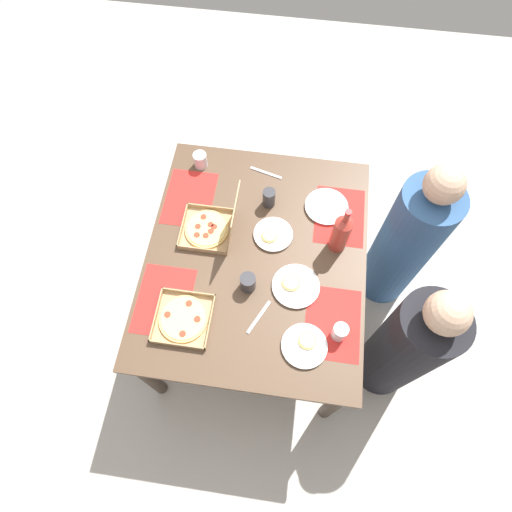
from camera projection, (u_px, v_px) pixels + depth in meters
name	position (u px, v px, depth m)	size (l,w,h in m)	color
ground_plane	(256.00, 306.00, 2.87)	(6.00, 6.00, 0.00)	beige
dining_table	(256.00, 265.00, 2.28)	(1.33, 1.12, 0.77)	#3F3328
placemat_near_left	(190.00, 198.00, 2.34)	(0.36, 0.26, 0.00)	red
placemat_near_right	(164.00, 300.00, 2.07)	(0.36, 0.26, 0.00)	red
placemat_far_left	(340.00, 216.00, 2.28)	(0.36, 0.26, 0.00)	red
placemat_far_right	(333.00, 323.00, 2.02)	(0.36, 0.26, 0.00)	red
pizza_box_center	(212.00, 227.00, 2.20)	(0.26, 0.30, 0.30)	tan
pizza_box_edge_far	(183.00, 319.00, 2.02)	(0.27, 0.27, 0.04)	tan
plate_far_right	(295.00, 286.00, 2.10)	(0.24, 0.24, 0.03)	white
plate_far_left	(326.00, 207.00, 2.30)	(0.23, 0.23, 0.02)	white
plate_near_right	(305.00, 345.00, 1.97)	(0.21, 0.21, 0.03)	white
plate_near_left	(273.00, 235.00, 2.22)	(0.21, 0.21, 0.03)	white
soda_bottle	(341.00, 232.00, 2.09)	(0.09, 0.09, 0.32)	#B2382D
cup_spare	(269.00, 198.00, 2.27)	(0.07, 0.07, 0.11)	#333338
cup_red	(248.00, 282.00, 2.06)	(0.08, 0.08, 0.10)	#333338
cup_dark	(340.00, 332.00, 1.96)	(0.07, 0.07, 0.10)	silver
cup_clear_left	(200.00, 160.00, 2.40)	(0.08, 0.08, 0.09)	silver
fork_by_near_right	(259.00, 317.00, 2.03)	(0.19, 0.02, 0.01)	#B7B7BC
fork_by_near_left	(266.00, 173.00, 2.41)	(0.19, 0.02, 0.01)	#B7B7BC
diner_left_seat	(405.00, 244.00, 2.45)	(0.32, 0.32, 1.23)	#33598C
diner_right_seat	(404.00, 347.00, 2.21)	(0.32, 0.32, 1.18)	black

